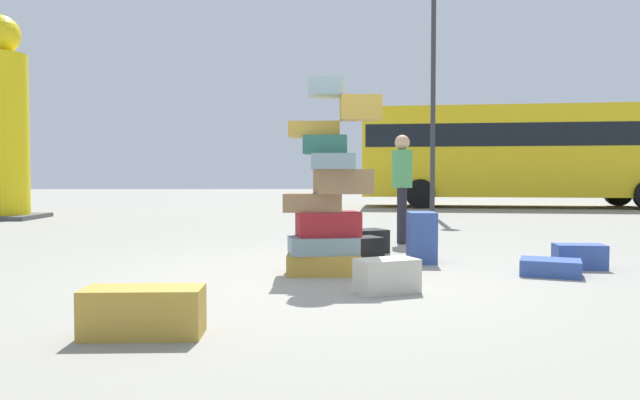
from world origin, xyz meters
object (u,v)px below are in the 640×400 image
object	(u,v)px
suitcase_cream_right_side	(387,276)
suitcase_black_upright_blue	(361,241)
person_bearded_onlooker	(402,179)
suitcase_navy_left_side	(579,256)
lamp_post	(433,59)
suitcase_black_foreground_far	(349,248)
suitcase_navy_white_trunk	(551,267)
suitcase_navy_behind_tower	(422,237)
suitcase_tan_foreground_near	(143,312)
suitcase_tower	(328,198)
yellow_dummy_statue	(2,128)
parked_bus	(524,150)

from	to	relation	value
suitcase_cream_right_side	suitcase_black_upright_blue	bearing A→B (deg)	68.97
person_bearded_onlooker	suitcase_navy_left_side	bearing A→B (deg)	34.42
suitcase_black_upright_blue	lamp_post	size ratio (longest dim) A/B	0.11
suitcase_black_foreground_far	suitcase_navy_white_trunk	bearing A→B (deg)	-54.35
suitcase_navy_behind_tower	suitcase_tan_foreground_near	xyz separation A→B (m)	(-2.34, -3.00, -0.14)
suitcase_tower	suitcase_navy_left_side	distance (m)	2.77
suitcase_navy_left_side	suitcase_navy_behind_tower	world-z (taller)	suitcase_navy_behind_tower
suitcase_navy_left_side	yellow_dummy_statue	distance (m)	12.61
suitcase_tower	suitcase_navy_behind_tower	bearing A→B (deg)	32.50
suitcase_tower	suitcase_tan_foreground_near	world-z (taller)	suitcase_tower
suitcase_navy_white_trunk	suitcase_tower	bearing A→B (deg)	-161.96
suitcase_black_foreground_far	parked_bus	xyz separation A→B (m)	(6.55, 11.65, 1.70)
suitcase_navy_white_trunk	suitcase_tan_foreground_near	size ratio (longest dim) A/B	0.78
yellow_dummy_statue	parked_bus	world-z (taller)	yellow_dummy_statue
person_bearded_onlooker	suitcase_navy_white_trunk	bearing A→B (deg)	22.35
suitcase_tower	suitcase_tan_foreground_near	xyz separation A→B (m)	(-1.24, -2.30, -0.62)
suitcase_tower	yellow_dummy_statue	size ratio (longest dim) A/B	0.42
suitcase_black_foreground_far	lamp_post	distance (m)	8.87
lamp_post	suitcase_navy_left_side	bearing A→B (deg)	-92.08
suitcase_black_foreground_far	suitcase_tan_foreground_near	size ratio (longest dim) A/B	1.06
suitcase_tan_foreground_near	lamp_post	size ratio (longest dim) A/B	0.12
suitcase_navy_left_side	person_bearded_onlooker	world-z (taller)	person_bearded_onlooker
suitcase_tan_foreground_near	suitcase_cream_right_side	bearing A→B (deg)	37.59
suitcase_navy_left_side	lamp_post	world-z (taller)	lamp_post
suitcase_black_foreground_far	suitcase_tan_foreground_near	world-z (taller)	suitcase_tan_foreground_near
suitcase_black_foreground_far	suitcase_navy_white_trunk	distance (m)	2.25
yellow_dummy_statue	parked_bus	xyz separation A→B (m)	(13.99, 4.78, -0.25)
suitcase_tower	suitcase_black_foreground_far	size ratio (longest dim) A/B	2.53
suitcase_black_foreground_far	person_bearded_onlooker	xyz separation A→B (m)	(0.92, 1.66, 0.82)
suitcase_tan_foreground_near	person_bearded_onlooker	distance (m)	5.59
suitcase_navy_behind_tower	yellow_dummy_statue	bearing A→B (deg)	142.59
suitcase_tower	suitcase_black_upright_blue	distance (m)	1.76
suitcase_navy_left_side	suitcase_tan_foreground_near	size ratio (longest dim) A/B	0.70
suitcase_tan_foreground_near	yellow_dummy_statue	world-z (taller)	yellow_dummy_statue
suitcase_navy_white_trunk	yellow_dummy_statue	bearing A→B (deg)	162.68
lamp_post	yellow_dummy_statue	bearing A→B (deg)	-175.97
suitcase_tower	suitcase_tan_foreground_near	distance (m)	2.69
person_bearded_onlooker	suitcase_navy_behind_tower	bearing A→B (deg)	0.07
suitcase_tower	lamp_post	bearing A→B (deg)	70.75
suitcase_tower	person_bearded_onlooker	size ratio (longest dim) A/B	1.23
suitcase_navy_left_side	person_bearded_onlooker	size ratio (longest dim) A/B	0.32
suitcase_black_foreground_far	lamp_post	bearing A→B (deg)	48.29
suitcase_black_foreground_far	yellow_dummy_statue	size ratio (longest dim) A/B	0.16
suitcase_tower	suitcase_tan_foreground_near	size ratio (longest dim) A/B	2.69
suitcase_cream_right_side	suitcase_navy_left_side	world-z (taller)	suitcase_cream_right_side
suitcase_navy_behind_tower	lamp_post	xyz separation A→B (m)	(1.89, 7.87, 3.58)
suitcase_black_foreground_far	parked_bus	bearing A→B (deg)	38.53
suitcase_navy_left_side	suitcase_tan_foreground_near	bearing A→B (deg)	-139.93
suitcase_navy_left_side	person_bearded_onlooker	distance (m)	2.97
suitcase_black_upright_blue	suitcase_navy_white_trunk	bearing A→B (deg)	-68.16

